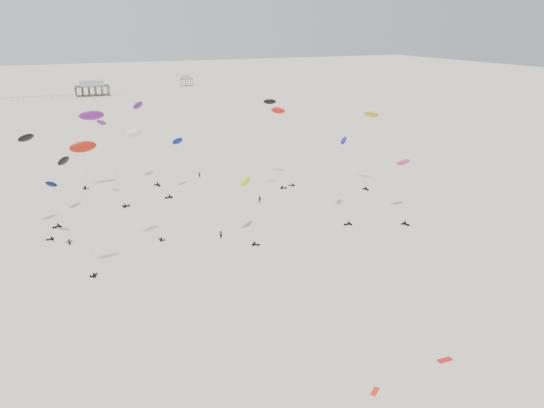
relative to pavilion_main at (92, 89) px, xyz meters
name	(u,v)px	position (x,y,z in m)	size (l,w,h in m)	color
ground_plane	(160,139)	(10.00, -150.00, -4.22)	(900.00, 900.00, 0.00)	beige
pavilion_main	(92,89)	(0.00, 0.00, 0.00)	(21.00, 13.00, 9.80)	brown
pavilion_small	(186,81)	(70.00, 30.00, -0.74)	(9.00, 7.00, 8.00)	brown
pier_fence	(3,99)	(-52.00, 0.00, -3.45)	(80.20, 0.20, 1.50)	black
rig_0	(370,131)	(51.54, -237.28, 11.13)	(8.31, 10.83, 21.26)	black
rig_1	(30,153)	(-36.99, -236.97, 13.27)	(5.15, 13.46, 22.51)	black
rig_2	(58,205)	(-32.89, -245.39, 3.35)	(4.21, 9.21, 12.81)	black
rig_3	(404,176)	(45.54, -261.33, 4.86)	(9.80, 13.44, 16.41)	black
rig_4	(141,119)	(-7.07, -207.73, 14.00)	(5.83, 13.56, 23.64)	black
rig_5	(275,133)	(24.79, -230.55, 11.44)	(5.83, 5.07, 25.12)	black
rig_6	(138,148)	(-16.37, -253.73, 16.01)	(6.52, 5.38, 24.26)	black
rig_8	(175,156)	(-1.08, -221.17, 5.63)	(8.86, 11.85, 15.78)	black
rig_9	(111,153)	(-18.37, -223.21, 8.41)	(5.28, 14.33, 22.07)	black
rig_10	(344,156)	(32.15, -255.20, 9.90)	(7.87, 14.36, 19.95)	black
rig_11	(62,172)	(-30.62, -228.71, 6.19)	(6.98, 15.73, 16.71)	black
rig_12	(247,188)	(5.47, -258.44, 5.96)	(4.93, 12.62, 13.93)	black
rig_13	(91,122)	(-21.12, -209.02, 14.29)	(8.36, 3.96, 22.11)	black
rig_14	(84,163)	(-27.86, -265.41, 16.71)	(5.14, 5.24, 25.04)	black
rig_15	(280,121)	(31.35, -219.82, 12.62)	(4.62, 16.38, 22.61)	black
spectator_0	(221,238)	(-1.29, -260.00, -4.22)	(0.79, 0.54, 2.16)	black
spectator_1	(260,203)	(15.81, -241.22, -4.22)	(1.10, 0.64, 2.25)	black
spectator_3	(200,178)	(8.17, -211.93, -4.22)	(0.81, 0.56, 2.23)	black
grounded_kite_a	(445,360)	(13.08, -314.48, -4.22)	(2.20, 0.90, 0.08)	red
grounded_kite_b	(375,392)	(0.37, -316.09, -4.22)	(1.80, 0.70, 0.07)	red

